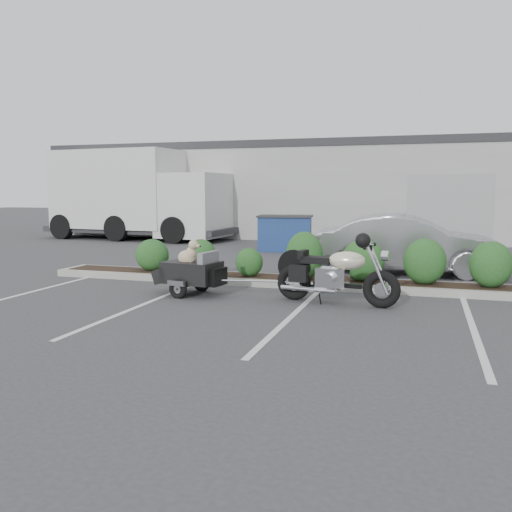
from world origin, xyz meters
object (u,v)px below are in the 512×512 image
(pet_trailer, at_px, (191,271))
(delivery_truck, at_px, (138,197))
(motorcycle, at_px, (336,275))
(dumpster, at_px, (285,233))
(sedan, at_px, (409,244))

(pet_trailer, height_order, delivery_truck, delivery_truck)
(motorcycle, xyz_separation_m, delivery_truck, (-9.88, 10.58, 1.22))
(pet_trailer, relative_size, dumpster, 0.93)
(dumpster, relative_size, delivery_truck, 0.24)
(sedan, xyz_separation_m, dumpster, (-4.09, 4.07, -0.12))
(sedan, bearing_deg, motorcycle, 161.31)
(motorcycle, bearing_deg, sedan, 83.11)
(pet_trailer, xyz_separation_m, dumpster, (-0.19, 8.04, 0.14))
(pet_trailer, height_order, dumpster, dumpster)
(delivery_truck, bearing_deg, dumpster, -15.32)
(motorcycle, distance_m, delivery_truck, 14.53)
(sedan, bearing_deg, delivery_truck, 56.14)
(pet_trailer, relative_size, delivery_truck, 0.23)
(dumpster, bearing_deg, delivery_truck, 151.16)
(pet_trailer, distance_m, dumpster, 8.04)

